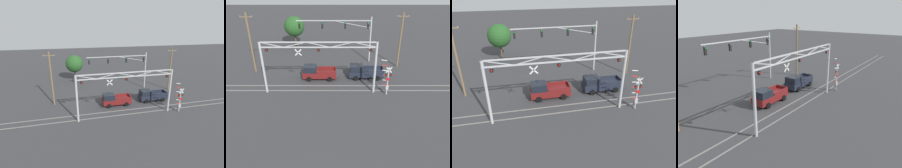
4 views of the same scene
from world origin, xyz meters
The scene contains 10 objects.
rail_track_near centered at (0.00, 17.19, 0.05)m, with size 80.00×0.08×0.10m, color gray.
rail_track_far centered at (0.00, 18.62, 0.05)m, with size 80.00×0.08×0.10m, color gray.
crossing_gantry centered at (-0.01, 16.91, 4.63)m, with size 14.49×0.30×6.92m.
crossing_signal_mast centered at (8.65, 16.26, 1.91)m, with size 1.46×0.35×4.88m.
traffic_signal_span centered at (4.38, 28.08, 5.51)m, with size 12.58×0.39×7.74m.
pickup_truck_lead centered at (-0.66, 20.99, 0.99)m, with size 4.89×2.14×2.08m.
pickup_truck_following centered at (6.26, 21.28, 0.99)m, with size 5.09×2.14×2.08m.
utility_pole_left centered at (-10.85, 23.62, 4.73)m, with size 1.80×0.28×9.16m.
utility_pole_right centered at (12.35, 25.67, 4.59)m, with size 1.80×0.28×8.88m.
background_tree_beyond_span centered at (-6.69, 37.04, 4.17)m, with size 4.14×4.14×6.25m.
Camera 2 is at (2.38, -8.55, 14.51)m, focal length 35.00 mm.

